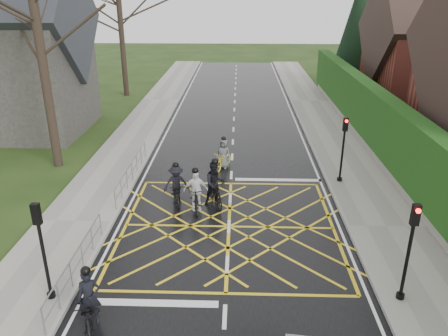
# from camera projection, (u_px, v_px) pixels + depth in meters

# --- Properties ---
(ground) EXTENTS (120.00, 120.00, 0.00)m
(ground) POSITION_uv_depth(u_px,v_px,m) (229.00, 227.00, 16.84)
(ground) COLOR black
(ground) RESTS_ON ground
(road) EXTENTS (9.00, 80.00, 0.01)m
(road) POSITION_uv_depth(u_px,v_px,m) (229.00, 227.00, 16.84)
(road) COLOR black
(road) RESTS_ON ground
(sidewalk_right) EXTENTS (3.00, 80.00, 0.15)m
(sidewalk_right) POSITION_uv_depth(u_px,v_px,m) (386.00, 228.00, 16.63)
(sidewalk_right) COLOR gray
(sidewalk_right) RESTS_ON ground
(sidewalk_left) EXTENTS (3.00, 80.00, 0.15)m
(sidewalk_left) POSITION_uv_depth(u_px,v_px,m) (75.00, 222.00, 17.00)
(sidewalk_left) COLOR gray
(sidewalk_left) RESTS_ON ground
(stone_wall) EXTENTS (0.50, 38.00, 0.70)m
(stone_wall) POSITION_uv_depth(u_px,v_px,m) (385.00, 163.00, 22.01)
(stone_wall) COLOR slate
(stone_wall) RESTS_ON ground
(hedge) EXTENTS (0.90, 38.00, 2.80)m
(hedge) POSITION_uv_depth(u_px,v_px,m) (390.00, 130.00, 21.34)
(hedge) COLOR #143C10
(hedge) RESTS_ON stone_wall
(house_far) EXTENTS (9.80, 8.80, 10.30)m
(house_far) POSITION_uv_depth(u_px,v_px,m) (440.00, 51.00, 31.34)
(house_far) COLOR maroon
(house_far) RESTS_ON ground
(conifer) EXTENTS (4.60, 4.60, 10.00)m
(conifer) POSITION_uv_depth(u_px,v_px,m) (357.00, 31.00, 38.61)
(conifer) COLOR black
(conifer) RESTS_ON ground
(church) EXTENTS (8.80, 7.80, 11.00)m
(church) POSITION_uv_depth(u_px,v_px,m) (11.00, 52.00, 26.47)
(church) COLOR #2D2B28
(church) RESTS_ON ground
(tree_near) EXTENTS (9.24, 9.24, 11.44)m
(tree_near) POSITION_uv_depth(u_px,v_px,m) (33.00, 3.00, 19.64)
(tree_near) COLOR black
(tree_near) RESTS_ON ground
(tree_far) EXTENTS (8.40, 8.40, 10.40)m
(tree_far) POSITION_uv_depth(u_px,v_px,m) (119.00, 6.00, 34.70)
(tree_far) COLOR black
(tree_far) RESTS_ON ground
(railing_south) EXTENTS (0.05, 5.04, 1.03)m
(railing_south) POSITION_uv_depth(u_px,v_px,m) (76.00, 259.00, 13.46)
(railing_south) COLOR slate
(railing_south) RESTS_ON ground
(railing_north) EXTENTS (0.05, 6.04, 1.03)m
(railing_north) POSITION_uv_depth(u_px,v_px,m) (132.00, 167.00, 20.38)
(railing_north) COLOR slate
(railing_north) RESTS_ON ground
(traffic_light_ne) EXTENTS (0.24, 0.31, 3.21)m
(traffic_light_ne) POSITION_uv_depth(u_px,v_px,m) (343.00, 150.00, 19.92)
(traffic_light_ne) COLOR black
(traffic_light_ne) RESTS_ON ground
(traffic_light_se) EXTENTS (0.24, 0.31, 3.21)m
(traffic_light_se) POSITION_uv_depth(u_px,v_px,m) (408.00, 254.00, 12.16)
(traffic_light_se) COLOR black
(traffic_light_se) RESTS_ON ground
(traffic_light_sw) EXTENTS (0.24, 0.31, 3.21)m
(traffic_light_sw) POSITION_uv_depth(u_px,v_px,m) (44.00, 253.00, 12.22)
(traffic_light_sw) COLOR black
(traffic_light_sw) RESTS_ON ground
(cyclist_rear) EXTENTS (1.20, 1.99, 1.83)m
(cyclist_rear) POSITION_uv_depth(u_px,v_px,m) (90.00, 307.00, 11.73)
(cyclist_rear) COLOR black
(cyclist_rear) RESTS_ON ground
(cyclist_back) EXTENTS (1.20, 2.14, 2.07)m
(cyclist_back) POSITION_uv_depth(u_px,v_px,m) (215.00, 187.00, 18.31)
(cyclist_back) COLOR black
(cyclist_back) RESTS_ON ground
(cyclist_mid) EXTENTS (1.22, 2.00, 1.85)m
(cyclist_mid) POSITION_uv_depth(u_px,v_px,m) (176.00, 188.00, 18.49)
(cyclist_mid) COLOR black
(cyclist_mid) RESTS_ON ground
(cyclist_front) EXTENTS (1.05, 1.93, 1.88)m
(cyclist_front) POSITION_uv_depth(u_px,v_px,m) (196.00, 195.00, 17.85)
(cyclist_front) COLOR black
(cyclist_front) RESTS_ON ground
(cyclist_lead) EXTENTS (1.22, 1.82, 1.68)m
(cyclist_lead) POSITION_uv_depth(u_px,v_px,m) (224.00, 157.00, 22.10)
(cyclist_lead) COLOR yellow
(cyclist_lead) RESTS_ON ground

